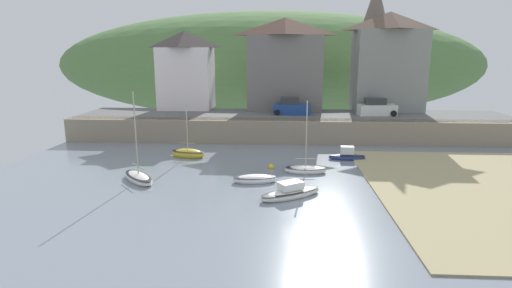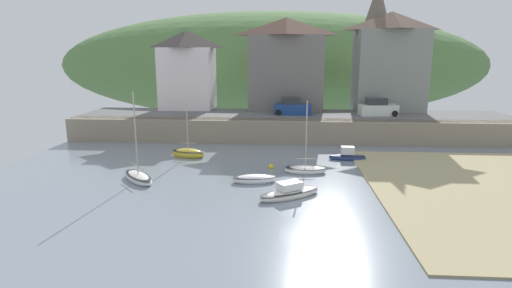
% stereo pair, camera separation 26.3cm
% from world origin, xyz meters
% --- Properties ---
extents(ground, '(48.00, 41.00, 0.61)m').
position_xyz_m(ground, '(1.40, -9.56, 0.16)').
color(ground, gray).
extents(quay_seawall, '(48.00, 9.40, 2.40)m').
position_xyz_m(quay_seawall, '(0.00, 17.50, 1.36)').
color(quay_seawall, gray).
rests_on(quay_seawall, ground).
extents(hillside_backdrop, '(80.00, 44.00, 19.73)m').
position_xyz_m(hillside_backdrop, '(-3.87, 55.20, 6.90)').
color(hillside_backdrop, '#527941').
rests_on(hillside_backdrop, ground).
extents(waterfront_building_left, '(6.59, 5.51, 9.43)m').
position_xyz_m(waterfront_building_left, '(-13.03, 25.20, 7.20)').
color(waterfront_building_left, white).
rests_on(waterfront_building_left, ground).
extents(waterfront_building_centre, '(9.13, 5.39, 10.87)m').
position_xyz_m(waterfront_building_centre, '(-0.94, 25.20, 7.91)').
color(waterfront_building_centre, slate).
rests_on(waterfront_building_centre, ground).
extents(waterfront_building_right, '(8.15, 6.20, 11.47)m').
position_xyz_m(waterfront_building_right, '(11.27, 25.20, 8.21)').
color(waterfront_building_right, gray).
rests_on(waterfront_building_right, ground).
extents(church_with_spire, '(3.00, 3.00, 15.52)m').
position_xyz_m(church_with_spire, '(10.37, 29.20, 10.40)').
color(church_with_spire, gray).
rests_on(church_with_spire, ground).
extents(dinghy_open_wooden, '(3.21, 1.38, 5.79)m').
position_xyz_m(dinghy_open_wooden, '(0.62, 5.93, 0.26)').
color(dinghy_open_wooden, white).
rests_on(dinghy_open_wooden, ground).
extents(sailboat_tall_mast, '(3.31, 1.98, 4.94)m').
position_xyz_m(sailboat_tall_mast, '(-9.68, 10.26, 0.31)').
color(sailboat_tall_mast, gold).
rests_on(sailboat_tall_mast, ground).
extents(sailboat_nearest_shore, '(3.57, 3.84, 6.71)m').
position_xyz_m(sailboat_nearest_shore, '(-11.72, 3.06, 0.27)').
color(sailboat_nearest_shore, white).
rests_on(sailboat_nearest_shore, ground).
extents(rowboat_small_beached, '(3.33, 1.76, 0.73)m').
position_xyz_m(rowboat_small_beached, '(-3.20, 3.27, 0.23)').
color(rowboat_small_beached, white).
rests_on(rowboat_small_beached, ground).
extents(fishing_boat_green, '(3.24, 0.97, 1.32)m').
position_xyz_m(fishing_boat_green, '(4.51, 10.20, 0.32)').
color(fishing_boat_green, navy).
rests_on(fishing_boat_green, ground).
extents(sailboat_far_left, '(4.48, 3.51, 1.21)m').
position_xyz_m(sailboat_far_left, '(-0.68, 0.26, 0.30)').
color(sailboat_far_left, silver).
rests_on(sailboat_far_left, ground).
extents(parked_car_near_slipway, '(4.18, 1.89, 1.95)m').
position_xyz_m(parked_car_near_slipway, '(-0.13, 20.70, 3.20)').
color(parked_car_near_slipway, navy).
rests_on(parked_car_near_slipway, ground).
extents(parked_car_by_wall, '(4.24, 2.06, 1.95)m').
position_xyz_m(parked_car_by_wall, '(9.28, 20.70, 3.20)').
color(parked_car_by_wall, silver).
rests_on(parked_car_by_wall, ground).
extents(mooring_buoy, '(0.46, 0.46, 0.46)m').
position_xyz_m(mooring_buoy, '(-2.09, 6.96, 0.14)').
color(mooring_buoy, yellow).
rests_on(mooring_buoy, ground).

